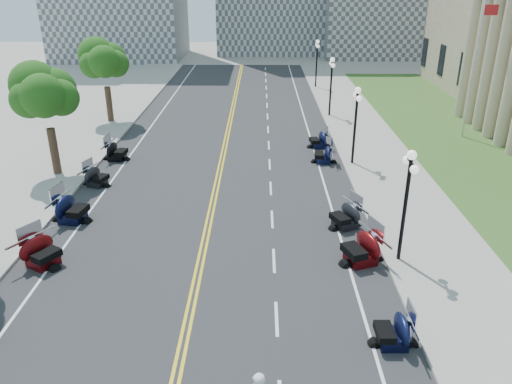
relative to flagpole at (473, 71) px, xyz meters
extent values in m
plane|color=gray|center=(-18.00, -22.00, -5.00)|extent=(160.00, 160.00, 0.00)
cube|color=#333335|center=(-18.00, -12.00, -5.00)|extent=(16.00, 90.00, 0.01)
cube|color=yellow|center=(-18.12, -12.00, -4.99)|extent=(0.12, 90.00, 0.00)
cube|color=yellow|center=(-17.88, -12.00, -4.99)|extent=(0.12, 90.00, 0.00)
cube|color=white|center=(-11.60, -12.00, -4.99)|extent=(0.12, 90.00, 0.00)
cube|color=white|center=(-24.40, -12.00, -4.99)|extent=(0.12, 90.00, 0.00)
cube|color=white|center=(-14.80, -22.00, -4.99)|extent=(0.12, 2.00, 0.00)
cube|color=white|center=(-14.80, -18.00, -4.99)|extent=(0.12, 2.00, 0.00)
cube|color=white|center=(-14.80, -14.00, -4.99)|extent=(0.12, 2.00, 0.00)
cube|color=white|center=(-14.80, -10.00, -4.99)|extent=(0.12, 2.00, 0.00)
cube|color=white|center=(-14.80, -6.00, -4.99)|extent=(0.12, 2.00, 0.00)
cube|color=white|center=(-14.80, -2.00, -4.99)|extent=(0.12, 2.00, 0.00)
cube|color=white|center=(-14.80, 2.00, -4.99)|extent=(0.12, 2.00, 0.00)
cube|color=white|center=(-14.80, 6.00, -4.99)|extent=(0.12, 2.00, 0.00)
cube|color=white|center=(-14.80, 10.00, -4.99)|extent=(0.12, 2.00, 0.00)
cube|color=white|center=(-14.80, 14.00, -4.99)|extent=(0.12, 2.00, 0.00)
cube|color=white|center=(-14.80, 18.00, -4.99)|extent=(0.12, 2.00, 0.00)
cube|color=white|center=(-14.80, 22.00, -4.99)|extent=(0.12, 2.00, 0.00)
cube|color=white|center=(-14.80, 26.00, -4.99)|extent=(0.12, 2.00, 0.00)
cube|color=white|center=(-14.80, 30.00, -4.99)|extent=(0.12, 2.00, 0.00)
cube|color=#9E9991|center=(-7.50, -12.00, -4.92)|extent=(5.00, 90.00, 0.15)
cube|color=#9E9991|center=(-28.50, -12.00, -4.92)|extent=(5.00, 90.00, 0.15)
cube|color=#356023|center=(-0.50, -4.00, -4.95)|extent=(9.00, 60.00, 0.10)
imported|color=white|center=(-15.43, -27.08, -2.93)|extent=(0.69, 0.46, 1.90)
camera|label=1|loc=(-15.41, -36.73, 6.49)|focal=35.00mm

